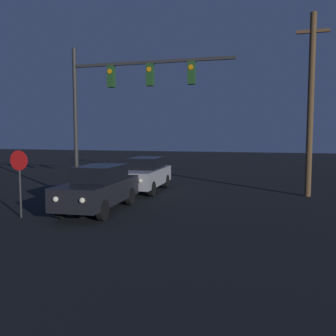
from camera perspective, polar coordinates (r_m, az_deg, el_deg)
The scene contains 5 objects.
car_near at distance 14.10m, azimuth -10.46°, elevation -2.98°, with size 1.89×4.71×1.68m.
car_far at distance 18.67m, azimuth -3.48°, elevation -0.92°, with size 1.90×4.71×1.68m.
traffic_signal_mast at distance 16.28m, azimuth -7.52°, elevation 11.23°, with size 7.07×0.30×6.58m.
stop_sign at distance 13.63m, azimuth -21.71°, elevation -0.46°, with size 0.68×0.07×2.30m.
utility_pole at distance 18.23m, azimuth 20.90°, elevation 9.21°, with size 1.40×0.28×8.21m.
Camera 1 is at (3.96, -0.15, 2.85)m, focal length 40.00 mm.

